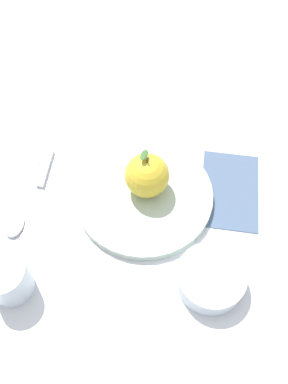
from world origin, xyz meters
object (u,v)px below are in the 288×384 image
object	(u,v)px
knife	(40,187)
cup	(7,279)
linen_napkin	(230,190)
side_bowl	(211,278)
dinner_plate	(144,195)
spoon	(18,215)
apple	(147,175)

from	to	relation	value
knife	cup	bearing A→B (deg)	144.05
cup	linen_napkin	xyz separation A→B (m)	(-0.03, -0.43, -0.04)
side_bowl	cup	bearing A→B (deg)	60.39
dinner_plate	spoon	size ratio (longest dim) A/B	1.65
dinner_plate	spoon	distance (m)	0.24
side_bowl	knife	distance (m)	0.36
dinner_plate	spoon	bearing A→B (deg)	68.99
side_bowl	linen_napkin	bearing A→B (deg)	-47.82
knife	side_bowl	bearing A→B (deg)	-152.34
dinner_plate	linen_napkin	size ratio (longest dim) A/B	1.49
spoon	linen_napkin	distance (m)	0.40
apple	side_bowl	bearing A→B (deg)	179.15
dinner_plate	knife	size ratio (longest dim) A/B	1.42
spoon	linen_napkin	bearing A→B (deg)	-112.80
side_bowl	cup	world-z (taller)	cup
apple	spoon	xyz separation A→B (m)	(0.08, 0.23, -0.05)
side_bowl	cup	distance (m)	0.33
cup	side_bowl	bearing A→B (deg)	-119.61
cup	knife	distance (m)	0.20
spoon	linen_napkin	size ratio (longest dim) A/B	0.90
side_bowl	spoon	world-z (taller)	side_bowl
side_bowl	cup	size ratio (longest dim) A/B	1.57
apple	knife	xyz separation A→B (m)	(0.11, 0.17, -0.05)
linen_napkin	cup	bearing A→B (deg)	85.65
apple	knife	size ratio (longest dim) A/B	0.51
cup	linen_napkin	size ratio (longest dim) A/B	0.42
dinner_plate	knife	bearing A→B (deg)	53.01
spoon	linen_napkin	world-z (taller)	spoon
spoon	cup	bearing A→B (deg)	154.91
knife	spoon	size ratio (longest dim) A/B	1.17
apple	dinner_plate	bearing A→B (deg)	124.61
cup	linen_napkin	distance (m)	0.43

